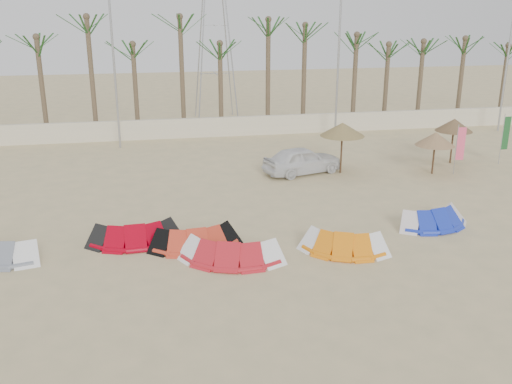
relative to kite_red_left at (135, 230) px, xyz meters
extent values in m
plane|color=#D5BC85|center=(4.88, -4.94, -0.42)|extent=(120.00, 120.00, 0.00)
cube|color=beige|center=(4.88, 17.06, 0.23)|extent=(60.00, 0.30, 1.30)
cylinder|color=brown|center=(0.88, 18.56, 2.83)|extent=(0.32, 0.32, 6.50)
ellipsoid|color=#194719|center=(0.88, 18.56, 6.08)|extent=(4.00, 4.00, 2.40)
cylinder|color=brown|center=(10.88, 18.56, 2.83)|extent=(0.32, 0.32, 6.50)
ellipsoid|color=#194719|center=(10.88, 18.56, 6.08)|extent=(4.00, 4.00, 2.40)
cylinder|color=brown|center=(20.88, 18.56, 2.83)|extent=(0.32, 0.32, 6.50)
ellipsoid|color=#194719|center=(20.88, 18.56, 6.08)|extent=(4.00, 4.00, 2.40)
cylinder|color=#A5A8AD|center=(-1.12, 15.06, 5.08)|extent=(0.14, 0.14, 11.00)
cylinder|color=#A5A8AD|center=(12.88, 15.06, 5.08)|extent=(0.14, 0.14, 11.00)
cylinder|color=#A5A8AD|center=(24.88, 15.06, 5.08)|extent=(0.14, 0.14, 11.00)
cube|color=white|center=(-3.39, -0.60, -0.17)|extent=(1.08, 1.25, 0.40)
cylinder|color=#A40012|center=(0.00, -0.31, -0.32)|extent=(3.16, 0.39, 0.20)
cube|color=black|center=(-1.42, -0.21, -0.17)|extent=(0.66, 1.13, 0.40)
cube|color=black|center=(1.42, -0.21, -0.17)|extent=(0.66, 1.13, 0.40)
cylinder|color=red|center=(2.20, -1.15, -0.32)|extent=(3.02, 0.50, 0.20)
cube|color=black|center=(0.84, -1.05, -0.17)|extent=(0.71, 1.15, 0.40)
cube|color=black|center=(3.56, -1.05, -0.17)|extent=(0.71, 1.15, 0.40)
cylinder|color=red|center=(3.30, -2.51, -0.32)|extent=(3.28, 1.26, 0.20)
cube|color=white|center=(1.78, -2.41, -0.17)|extent=(0.92, 1.23, 0.40)
cube|color=white|center=(4.83, -2.41, -0.17)|extent=(0.92, 1.23, 0.40)
cylinder|color=orange|center=(7.43, -2.56, -0.32)|extent=(2.70, 1.32, 0.20)
cube|color=white|center=(6.15, -2.46, -0.17)|extent=(0.99, 1.25, 0.40)
cube|color=white|center=(8.72, -2.46, -0.17)|extent=(0.99, 1.25, 0.40)
cylinder|color=#1A30BB|center=(11.84, -0.89, -0.32)|extent=(2.75, 0.78, 0.20)
cube|color=silver|center=(10.59, -0.79, -0.17)|extent=(0.82, 1.20, 0.40)
cube|color=silver|center=(13.08, -0.79, -0.17)|extent=(0.82, 1.20, 0.40)
cylinder|color=#4C331E|center=(10.63, 7.24, 0.89)|extent=(0.10, 0.10, 2.61)
cone|color=olive|center=(10.63, 7.24, 1.94)|extent=(2.34, 2.34, 0.70)
cylinder|color=#4C331E|center=(15.36, 6.19, 0.65)|extent=(0.10, 0.10, 2.14)
cone|color=#A57E55|center=(15.36, 6.19, 1.47)|extent=(2.05, 2.05, 0.70)
cylinder|color=#4C331E|center=(17.36, 7.96, 0.80)|extent=(0.10, 0.10, 2.44)
cone|color=brown|center=(17.36, 7.96, 1.77)|extent=(2.06, 2.06, 0.70)
cylinder|color=#A5A8AD|center=(16.41, 5.87, 0.92)|extent=(0.04, 0.04, 2.67)
cube|color=#FF5179|center=(16.63, 5.87, 1.24)|extent=(0.41, 0.11, 1.74)
cylinder|color=#A5A8AD|center=(19.90, 7.21, 1.01)|extent=(0.04, 0.04, 2.85)
cube|color=#1C5627|center=(20.12, 7.21, 1.35)|extent=(0.42, 0.05, 1.85)
imported|color=white|center=(8.59, 7.52, 0.30)|extent=(4.54, 2.86, 1.44)
camera|label=1|loc=(0.82, -20.57, 8.24)|focal=40.00mm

